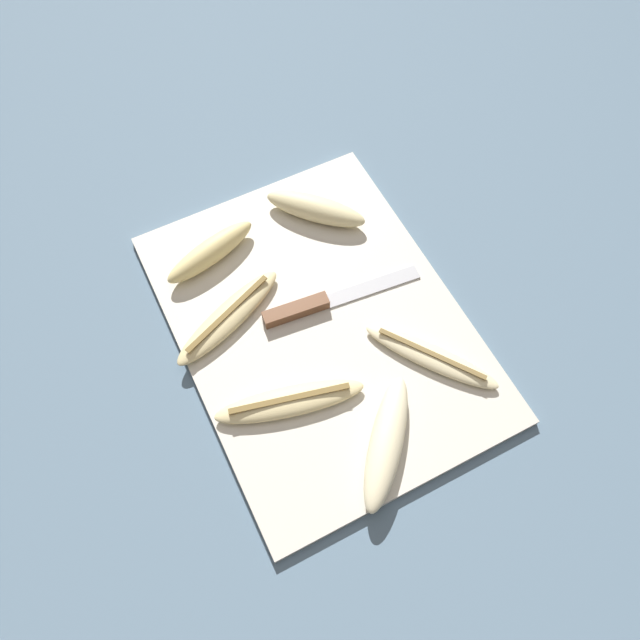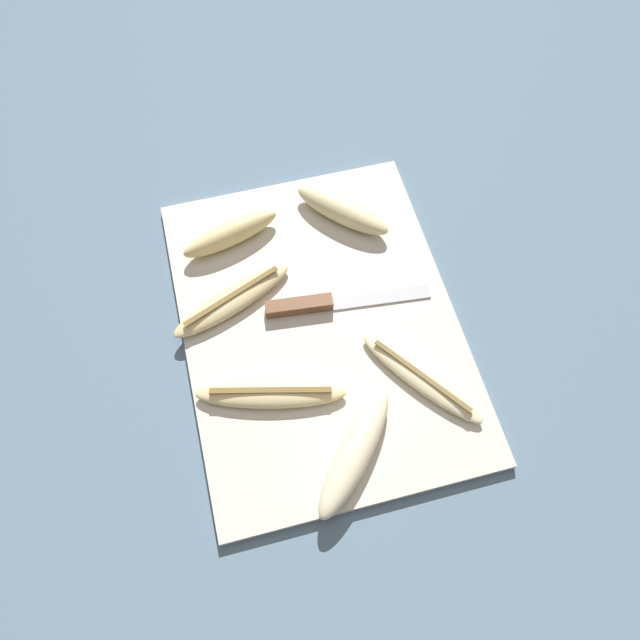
% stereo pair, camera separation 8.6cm
% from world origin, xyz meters
% --- Properties ---
extents(ground_plane, '(4.00, 4.00, 0.00)m').
position_xyz_m(ground_plane, '(0.00, 0.00, 0.00)').
color(ground_plane, slate).
extents(cutting_board, '(0.51, 0.38, 0.01)m').
position_xyz_m(cutting_board, '(0.00, 0.00, 0.01)').
color(cutting_board, beige).
rests_on(cutting_board, ground_plane).
extents(knife, '(0.04, 0.24, 0.02)m').
position_xyz_m(knife, '(-0.03, 0.00, 0.02)').
color(knife, brown).
rests_on(knife, cutting_board).
extents(banana_bright_far, '(0.16, 0.15, 0.03)m').
position_xyz_m(banana_bright_far, '(0.19, -0.01, 0.03)').
color(banana_bright_far, beige).
rests_on(banana_bright_far, cutting_board).
extents(banana_soft_right, '(0.14, 0.14, 0.04)m').
position_xyz_m(banana_soft_right, '(-0.17, 0.08, 0.03)').
color(banana_soft_right, beige).
rests_on(banana_soft_right, cutting_board).
extents(banana_cream_curved, '(0.18, 0.14, 0.02)m').
position_xyz_m(banana_cream_curved, '(0.12, 0.11, 0.02)').
color(banana_cream_curved, beige).
rests_on(banana_cream_curved, cutting_board).
extents(banana_mellow_near, '(0.11, 0.19, 0.02)m').
position_xyz_m(banana_mellow_near, '(-0.06, -0.11, 0.02)').
color(banana_mellow_near, beige).
rests_on(banana_mellow_near, cutting_board).
extents(banana_ripe_center, '(0.09, 0.20, 0.02)m').
position_xyz_m(banana_ripe_center, '(0.09, -0.09, 0.02)').
color(banana_ripe_center, beige).
rests_on(banana_ripe_center, cutting_board).
extents(banana_golden_short, '(0.07, 0.16, 0.04)m').
position_xyz_m(banana_golden_short, '(-0.17, -0.09, 0.03)').
color(banana_golden_short, '#EDD689').
rests_on(banana_golden_short, cutting_board).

